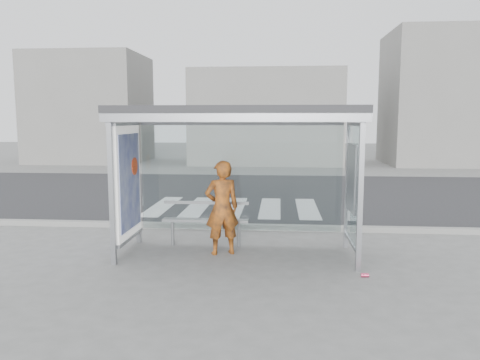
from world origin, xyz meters
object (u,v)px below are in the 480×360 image
object	(u,v)px
bench	(206,220)
person	(222,208)
soda_can	(365,275)
bus_shelter	(216,143)

from	to	relation	value
bench	person	bearing A→B (deg)	-53.61
person	soda_can	xyz separation A→B (m)	(2.33, -1.06, -0.81)
person	soda_can	world-z (taller)	person
person	bench	bearing A→B (deg)	-74.12
bus_shelter	person	xyz separation A→B (m)	(0.10, -0.01, -1.14)
bench	soda_can	xyz separation A→B (m)	(2.71, -1.58, -0.47)
soda_can	bus_shelter	bearing A→B (deg)	156.19
bus_shelter	soda_can	bearing A→B (deg)	-23.81
person	soda_can	size ratio (longest dim) A/B	14.53
bus_shelter	person	bearing A→B (deg)	-3.61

